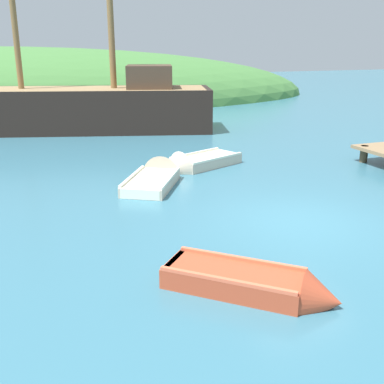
{
  "coord_description": "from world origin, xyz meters",
  "views": [
    {
      "loc": [
        -6.33,
        -9.18,
        4.15
      ],
      "look_at": [
        -1.81,
        2.54,
        0.22
      ],
      "focal_mm": 43.93,
      "sensor_mm": 36.0,
      "label": 1
    }
  ],
  "objects_px": {
    "rowboat_far": "(195,165)",
    "rowboat_outer_right": "(156,179)",
    "sailing_ship": "(77,114)",
    "rowboat_center": "(258,287)"
  },
  "relations": [
    {
      "from": "rowboat_outer_right",
      "to": "rowboat_far",
      "type": "bearing_deg",
      "value": -24.36
    },
    {
      "from": "rowboat_outer_right",
      "to": "rowboat_center",
      "type": "relative_size",
      "value": 1.13
    },
    {
      "from": "rowboat_far",
      "to": "rowboat_outer_right",
      "type": "distance_m",
      "value": 2.18
    },
    {
      "from": "sailing_ship",
      "to": "rowboat_center",
      "type": "height_order",
      "value": "sailing_ship"
    },
    {
      "from": "rowboat_far",
      "to": "rowboat_outer_right",
      "type": "bearing_deg",
      "value": 11.89
    },
    {
      "from": "rowboat_far",
      "to": "rowboat_center",
      "type": "bearing_deg",
      "value": 53.41
    },
    {
      "from": "rowboat_far",
      "to": "rowboat_outer_right",
      "type": "height_order",
      "value": "rowboat_far"
    },
    {
      "from": "rowboat_far",
      "to": "rowboat_outer_right",
      "type": "relative_size",
      "value": 1.02
    },
    {
      "from": "rowboat_outer_right",
      "to": "rowboat_center",
      "type": "height_order",
      "value": "rowboat_outer_right"
    },
    {
      "from": "sailing_ship",
      "to": "rowboat_outer_right",
      "type": "distance_m",
      "value": 10.52
    }
  ]
}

